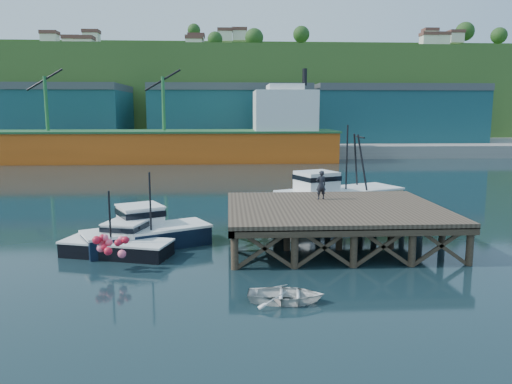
{
  "coord_description": "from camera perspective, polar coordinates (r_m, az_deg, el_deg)",
  "views": [
    {
      "loc": [
        -0.46,
        -27.51,
        7.39
      ],
      "look_at": [
        1.18,
        2.0,
        2.63
      ],
      "focal_mm": 35.0,
      "sensor_mm": 36.0,
      "label": 1
    }
  ],
  "objects": [
    {
      "name": "far_quay",
      "position": [
        97.72,
        -2.92,
        5.39
      ],
      "size": [
        160.0,
        40.0,
        2.0
      ],
      "primitive_type": "cube",
      "color": "gray",
      "rests_on": "ground"
    },
    {
      "name": "trawler",
      "position": [
        38.01,
        9.27,
        -0.15
      ],
      "size": [
        10.2,
        7.03,
        6.45
      ],
      "rotation": [
        0.0,
        0.0,
        0.41
      ],
      "color": "beige",
      "rests_on": "ground"
    },
    {
      "name": "dinghy",
      "position": [
        19.97,
        3.43,
        -11.65
      ],
      "size": [
        3.23,
        2.5,
        0.62
      ],
      "primitive_type": "imported",
      "rotation": [
        0.0,
        0.0,
        1.44
      ],
      "color": "silver",
      "rests_on": "ground"
    },
    {
      "name": "warehouse_mid",
      "position": [
        92.51,
        -2.93,
        8.59
      ],
      "size": [
        28.0,
        16.0,
        9.0
      ],
      "primitive_type": "cube",
      "color": "#194953",
      "rests_on": "far_quay"
    },
    {
      "name": "dockworker",
      "position": [
        30.52,
        7.43,
        0.81
      ],
      "size": [
        0.72,
        0.55,
        1.76
      ],
      "primitive_type": "imported",
      "rotation": [
        0.0,
        0.0,
        3.36
      ],
      "color": "black",
      "rests_on": "wharf"
    },
    {
      "name": "wharf",
      "position": [
        28.49,
        8.96,
        -2.0
      ],
      "size": [
        12.0,
        10.0,
        2.62
      ],
      "color": "brown",
      "rests_on": "ground"
    },
    {
      "name": "hillside",
      "position": [
        127.56,
        -3.02,
        10.76
      ],
      "size": [
        220.0,
        50.0,
        22.0
      ],
      "primitive_type": "cube",
      "color": "#2D511E",
      "rests_on": "ground"
    },
    {
      "name": "warehouse_right",
      "position": [
        97.4,
        15.21,
        8.31
      ],
      "size": [
        30.0,
        16.0,
        9.0
      ],
      "primitive_type": "cube",
      "color": "#194953",
      "rests_on": "far_quay"
    },
    {
      "name": "cargo_ship",
      "position": [
        76.04,
        -9.27,
        5.96
      ],
      "size": [
        55.5,
        10.0,
        13.75
      ],
      "color": "#E45B15",
      "rests_on": "ground"
    },
    {
      "name": "warehouse_left",
      "position": [
        98.75,
        -23.89,
        7.86
      ],
      "size": [
        32.0,
        16.0,
        9.0
      ],
      "primitive_type": "cube",
      "color": "#194953",
      "rests_on": "far_quay"
    },
    {
      "name": "boat_black",
      "position": [
        27.11,
        -15.4,
        -5.6
      ],
      "size": [
        6.01,
        4.98,
        3.5
      ],
      "rotation": [
        0.0,
        0.0,
        -0.28
      ],
      "color": "black",
      "rests_on": "ground"
    },
    {
      "name": "boat_navy",
      "position": [
        28.39,
        -12.5,
        -4.39
      ],
      "size": [
        7.17,
        5.28,
        4.25
      ],
      "rotation": [
        0.0,
        0.0,
        0.47
      ],
      "color": "black",
      "rests_on": "ground"
    },
    {
      "name": "ground",
      "position": [
        28.49,
        -2.16,
        -5.9
      ],
      "size": [
        300.0,
        300.0,
        0.0
      ],
      "primitive_type": "plane",
      "color": "black",
      "rests_on": "ground"
    }
  ]
}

